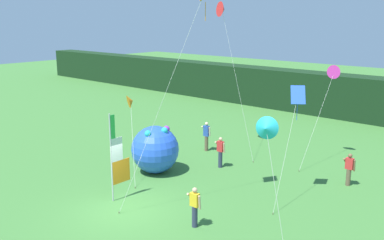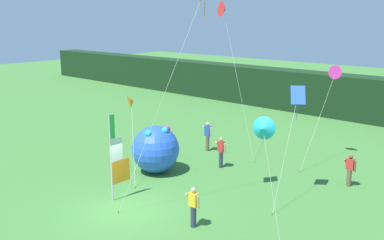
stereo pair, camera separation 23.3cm
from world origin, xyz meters
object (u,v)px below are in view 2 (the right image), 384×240
(kite_orange_diamond_5, at_px, (200,3))
(kite_red_delta_3, at_px, (223,10))
(person_mid_field, at_px, (221,151))
(person_far_right, at_px, (350,169))
(person_far_left, at_px, (208,136))
(kite_cyan_delta_0, at_px, (263,129))
(kite_orange_delta_1, at_px, (131,101))
(banner_flag, at_px, (116,158))
(kite_blue_diamond_4, at_px, (297,100))
(inflatable_balloon, at_px, (156,149))
(person_near_banner, at_px, (193,206))
(kite_magenta_delta_2, at_px, (336,72))

(kite_orange_diamond_5, bearing_deg, kite_red_delta_3, 121.54)
(person_mid_field, height_order, person_far_right, person_mid_field)
(person_far_left, height_order, kite_cyan_delta_0, kite_cyan_delta_0)
(kite_red_delta_3, bearing_deg, kite_orange_delta_1, -106.88)
(banner_flag, xyz_separation_m, person_far_left, (-1.54, 8.04, -0.93))
(kite_blue_diamond_4, bearing_deg, inflatable_balloon, -163.10)
(person_far_left, relative_size, kite_red_delta_3, 0.20)
(person_far_left, bearing_deg, person_mid_field, -36.29)
(person_mid_field, xyz_separation_m, kite_blue_diamond_4, (4.68, -0.75, 3.51))
(banner_flag, relative_size, person_far_left, 2.21)
(kite_red_delta_3, xyz_separation_m, kite_blue_diamond_4, (6.73, -3.37, -3.87))
(person_near_banner, relative_size, kite_red_delta_3, 0.18)
(banner_flag, relative_size, kite_red_delta_3, 0.45)
(kite_blue_diamond_4, bearing_deg, kite_orange_diamond_5, -124.40)
(person_far_left, height_order, inflatable_balloon, inflatable_balloon)
(banner_flag, relative_size, kite_cyan_delta_0, 0.76)
(kite_red_delta_3, relative_size, kite_blue_diamond_4, 1.75)
(kite_red_delta_3, xyz_separation_m, kite_orange_diamond_5, (4.27, -6.96, 0.12))
(inflatable_balloon, bearing_deg, kite_orange_diamond_5, -19.55)
(banner_flag, xyz_separation_m, inflatable_balloon, (-1.19, 3.45, -0.65))
(person_far_right, relative_size, kite_orange_delta_1, 0.41)
(inflatable_balloon, xyz_separation_m, kite_magenta_delta_2, (5.65, 8.38, 3.67))
(kite_orange_delta_1, bearing_deg, kite_orange_diamond_5, -13.20)
(person_near_banner, relative_size, person_far_left, 0.91)
(person_far_right, height_order, kite_cyan_delta_0, kite_cyan_delta_0)
(inflatable_balloon, xyz_separation_m, kite_blue_diamond_4, (6.77, 2.06, 3.16))
(kite_orange_delta_1, distance_m, kite_blue_diamond_4, 8.73)
(kite_orange_delta_1, height_order, kite_magenta_delta_2, kite_magenta_delta_2)
(kite_cyan_delta_0, distance_m, kite_red_delta_3, 13.93)
(kite_red_delta_3, height_order, kite_orange_diamond_5, kite_orange_diamond_5)
(person_far_left, distance_m, kite_cyan_delta_0, 13.73)
(kite_orange_delta_1, xyz_separation_m, kite_magenta_delta_2, (7.30, 8.51, 1.35))
(kite_orange_delta_1, relative_size, kite_blue_diamond_4, 0.79)
(kite_orange_diamond_5, bearing_deg, kite_blue_diamond_4, 55.60)
(kite_cyan_delta_0, bearing_deg, kite_red_delta_3, 132.94)
(kite_magenta_delta_2, height_order, kite_red_delta_3, kite_red_delta_3)
(person_near_banner, height_order, person_mid_field, person_mid_field)
(kite_magenta_delta_2, bearing_deg, kite_blue_diamond_4, -80.01)
(person_mid_field, bearing_deg, kite_blue_diamond_4, -9.14)
(person_far_right, relative_size, inflatable_balloon, 0.64)
(inflatable_balloon, relative_size, kite_orange_delta_1, 0.63)
(kite_orange_diamond_5, bearing_deg, person_near_banner, -54.98)
(banner_flag, distance_m, inflatable_balloon, 3.70)
(person_mid_field, xyz_separation_m, kite_orange_delta_1, (-3.73, -2.94, 2.66))
(person_far_left, height_order, kite_magenta_delta_2, kite_magenta_delta_2)
(banner_flag, xyz_separation_m, kite_orange_delta_1, (-2.84, 3.31, 1.67))
(kite_orange_delta_1, height_order, kite_orange_diamond_5, kite_orange_diamond_5)
(person_mid_field, height_order, kite_orange_delta_1, kite_orange_delta_1)
(banner_flag, height_order, person_far_right, banner_flag)
(kite_cyan_delta_0, relative_size, kite_magenta_delta_2, 0.97)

